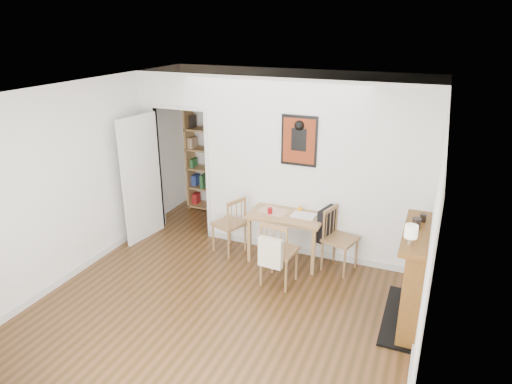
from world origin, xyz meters
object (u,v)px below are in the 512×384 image
at_px(orange_fruit, 300,209).
at_px(ceramic_jar_b, 423,218).
at_px(notebook, 304,215).
at_px(ceramic_jar_a, 416,223).
at_px(red_glass, 270,211).
at_px(fireplace, 416,274).
at_px(dining_table, 287,219).
at_px(bookshelf, 209,160).
at_px(chair_right, 339,239).
at_px(mantel_lamp, 411,233).
at_px(chair_left, 229,224).
at_px(chair_front, 279,252).

height_order(orange_fruit, ceramic_jar_b, ceramic_jar_b).
bearing_deg(notebook, ceramic_jar_b, -20.20).
bearing_deg(orange_fruit, ceramic_jar_a, -29.59).
bearing_deg(red_glass, fireplace, -19.94).
distance_m(dining_table, bookshelf, 2.36).
relative_size(bookshelf, orange_fruit, 26.46).
height_order(chair_right, orange_fruit, chair_right).
height_order(chair_right, mantel_lamp, mantel_lamp).
height_order(dining_table, fireplace, fireplace).
distance_m(dining_table, chair_left, 0.92).
relative_size(red_glass, orange_fruit, 1.23).
bearing_deg(fireplace, chair_left, 164.39).
height_order(fireplace, red_glass, fireplace).
xyz_separation_m(dining_table, chair_left, (-0.89, -0.09, -0.20)).
bearing_deg(bookshelf, ceramic_jar_a, -29.32).
distance_m(dining_table, fireplace, 2.01).
relative_size(dining_table, ceramic_jar_a, 9.31).
relative_size(dining_table, bookshelf, 0.55).
bearing_deg(bookshelf, red_glass, -39.23).
bearing_deg(chair_front, bookshelf, 136.26).
relative_size(chair_front, ceramic_jar_b, 10.20).
bearing_deg(dining_table, red_glass, -155.29).
xyz_separation_m(chair_front, bookshelf, (-2.06, 1.97, 0.48)).
distance_m(chair_right, bookshelf, 3.04).
height_order(bookshelf, red_glass, bookshelf).
bearing_deg(fireplace, orange_fruit, 149.64).
height_order(chair_left, red_glass, chair_left).
xyz_separation_m(orange_fruit, ceramic_jar_b, (1.68, -0.71, 0.44)).
distance_m(dining_table, ceramic_jar_b, 1.99).
bearing_deg(notebook, mantel_lamp, -39.51).
xyz_separation_m(red_glass, orange_fruit, (0.36, 0.24, -0.01)).
height_order(fireplace, mantel_lamp, mantel_lamp).
bearing_deg(ceramic_jar_b, chair_right, 151.20).
bearing_deg(orange_fruit, chair_right, -12.05).
relative_size(chair_right, ceramic_jar_a, 7.89).
distance_m(bookshelf, orange_fruit, 2.39).
bearing_deg(bookshelf, fireplace, -29.67).
height_order(chair_left, orange_fruit, chair_left).
bearing_deg(chair_front, fireplace, -5.93).
relative_size(chair_left, chair_right, 0.98).
relative_size(chair_front, mantel_lamp, 4.40).
xyz_separation_m(dining_table, bookshelf, (-1.95, 1.30, 0.31)).
bearing_deg(fireplace, chair_front, 174.07).
xyz_separation_m(orange_fruit, notebook, (0.11, -0.13, -0.03)).
bearing_deg(orange_fruit, chair_front, -91.75).
relative_size(chair_left, notebook, 2.66).
distance_m(bookshelf, notebook, 2.55).
xyz_separation_m(chair_left, chair_front, (1.00, -0.58, 0.03)).
xyz_separation_m(chair_right, notebook, (-0.52, -0.00, 0.27)).
bearing_deg(notebook, orange_fruit, 128.26).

